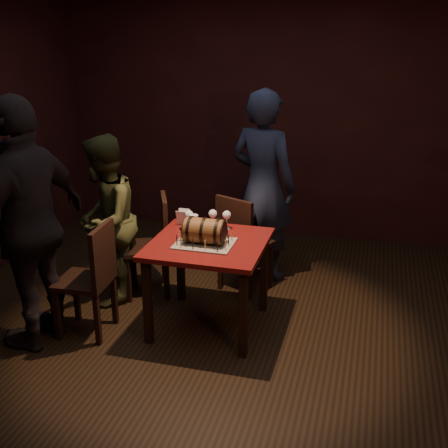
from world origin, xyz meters
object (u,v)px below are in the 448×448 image
object	(u,v)px
pub_table	(209,254)
person_left_rear	(105,221)
chair_back	(241,239)
person_left_front	(30,225)
barrel_cake	(204,231)
pint_of_ale	(194,224)
person_back	(263,186)
wine_glass_left	(189,215)
chair_left_rear	(154,240)
wine_glass_right	(227,216)
chair_left_front	(93,274)
wine_glass_mid	(213,215)

from	to	relation	value
pub_table	person_left_rear	distance (m)	1.04
chair_back	person_left_front	world-z (taller)	person_left_front
person_left_rear	person_left_front	bearing A→B (deg)	-23.45
person_left_rear	barrel_cake	bearing A→B (deg)	66.24
pint_of_ale	person_left_rear	world-z (taller)	person_left_rear
person_back	person_left_rear	size ratio (longest dim) A/B	1.22
wine_glass_left	chair_left_rear	bearing A→B (deg)	152.24
wine_glass_right	person_left_rear	size ratio (longest dim) A/B	0.11
chair_left_rear	chair_left_front	size ratio (longest dim) A/B	1.00
person_back	pub_table	bearing A→B (deg)	96.90
chair_left_rear	pint_of_ale	bearing A→B (deg)	-30.84
barrel_cake	chair_left_front	world-z (taller)	barrel_cake
barrel_cake	wine_glass_mid	distance (m)	0.38
pub_table	person_left_rear	size ratio (longest dim) A/B	0.60
pub_table	person_left_front	world-z (taller)	person_left_front
pub_table	wine_glass_mid	size ratio (longest dim) A/B	5.59
wine_glass_left	wine_glass_mid	bearing A→B (deg)	22.48
person_left_front	wine_glass_left	bearing A→B (deg)	137.04
chair_back	person_left_front	size ratio (longest dim) A/B	0.48
pub_table	person_back	size ratio (longest dim) A/B	0.49
barrel_cake	chair_left_rear	bearing A→B (deg)	141.07
wine_glass_right	pub_table	bearing A→B (deg)	-101.31
pint_of_ale	chair_back	size ratio (longest dim) A/B	0.16
wine_glass_left	chair_left_front	world-z (taller)	chair_left_front
wine_glass_left	chair_left_front	bearing A→B (deg)	-135.67
chair_left_rear	person_back	world-z (taller)	person_back
wine_glass_mid	chair_left_front	xyz separation A→B (m)	(-0.79, -0.67, -0.34)
wine_glass_mid	person_left_front	world-z (taller)	person_left_front
person_left_rear	chair_left_rear	bearing A→B (deg)	116.31
wine_glass_left	chair_left_rear	size ratio (longest dim) A/B	0.17
wine_glass_right	pint_of_ale	distance (m)	0.28
wine_glass_left	chair_left_front	xyz separation A→B (m)	(-0.61, -0.59, -0.35)
pint_of_ale	chair_back	xyz separation A→B (m)	(0.27, 0.52, -0.30)
chair_back	person_left_front	distance (m)	1.86
wine_glass_left	chair_left_rear	distance (m)	0.58
wine_glass_right	barrel_cake	bearing A→B (deg)	-101.42
chair_left_rear	person_left_rear	xyz separation A→B (m)	(-0.35, -0.24, 0.23)
barrel_cake	chair_left_front	size ratio (longest dim) A/B	0.39
chair_left_rear	person_left_front	distance (m)	1.24
person_left_rear	wine_glass_left	bearing A→B (deg)	83.59
chair_back	wine_glass_left	bearing A→B (deg)	-126.80
wine_glass_right	chair_left_front	world-z (taller)	chair_left_front
chair_back	person_left_rear	bearing A→B (deg)	-156.78
wine_glass_mid	chair_back	bearing A→B (deg)	67.78
wine_glass_left	wine_glass_mid	size ratio (longest dim) A/B	1.00
chair_back	wine_glass_mid	bearing A→B (deg)	-112.22
chair_left_rear	person_back	bearing A→B (deg)	36.69
wine_glass_left	chair_back	world-z (taller)	chair_back
chair_back	person_left_rear	xyz separation A→B (m)	(-1.11, -0.47, 0.23)
barrel_cake	chair_left_rear	size ratio (longest dim) A/B	0.39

